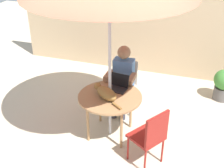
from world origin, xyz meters
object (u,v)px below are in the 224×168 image
object	(u,v)px
chair_occupied	(125,82)
chair_empty	(151,135)
person_seated	(122,77)
cat	(106,93)
patio_table	(110,99)
laptop	(118,84)
potted_plant_near_fence	(224,84)

from	to	relation	value
chair_occupied	chair_empty	bearing A→B (deg)	-60.44
person_seated	cat	world-z (taller)	person_seated
chair_occupied	cat	bearing A→B (deg)	-92.91
patio_table	laptop	distance (m)	0.30
person_seated	patio_table	bearing A→B (deg)	-90.00
cat	laptop	bearing A→B (deg)	74.05
patio_table	chair_empty	world-z (taller)	chair_empty
patio_table	cat	world-z (taller)	cat
person_seated	laptop	bearing A→B (deg)	-82.88
laptop	cat	size ratio (longest dim) A/B	0.60
person_seated	cat	xyz separation A→B (m)	(-0.05, -0.73, 0.10)
chair_occupied	person_seated	distance (m)	0.23
chair_empty	person_seated	xyz separation A→B (m)	(-0.73, 1.14, 0.17)
chair_empty	laptop	world-z (taller)	laptop
chair_occupied	person_seated	size ratio (longest dim) A/B	0.72
cat	potted_plant_near_fence	world-z (taller)	cat
patio_table	laptop	xyz separation A→B (m)	(0.05, 0.27, 0.13)
chair_occupied	laptop	distance (m)	0.61
chair_empty	potted_plant_near_fence	xyz separation A→B (m)	(0.96, 2.13, -0.19)
chair_occupied	potted_plant_near_fence	bearing A→B (deg)	26.27
chair_empty	laptop	distance (m)	1.04
patio_table	laptop	size ratio (longest dim) A/B	2.94
laptop	cat	xyz separation A→B (m)	(-0.10, -0.33, 0.02)
patio_table	potted_plant_near_fence	distance (m)	2.40
chair_empty	cat	bearing A→B (deg)	152.64
cat	patio_table	bearing A→B (deg)	55.75
potted_plant_near_fence	laptop	bearing A→B (deg)	-139.76
chair_empty	potted_plant_near_fence	bearing A→B (deg)	65.64
chair_empty	potted_plant_near_fence	size ratio (longest dim) A/B	1.46
cat	potted_plant_near_fence	bearing A→B (deg)	44.75
patio_table	cat	size ratio (longest dim) A/B	1.77
patio_table	chair_occupied	bearing A→B (deg)	90.00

